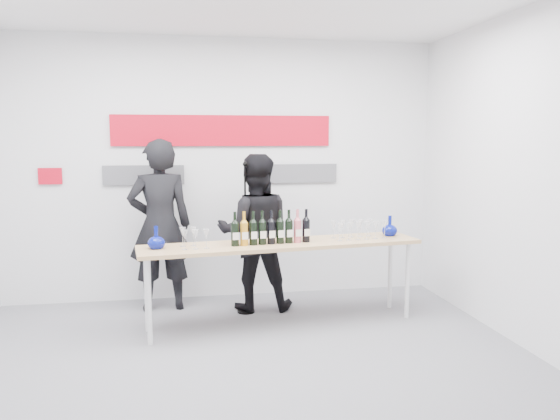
{
  "coord_description": "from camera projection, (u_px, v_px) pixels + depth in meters",
  "views": [
    {
      "loc": [
        -0.46,
        -4.36,
        1.85
      ],
      "look_at": [
        0.48,
        0.96,
        1.15
      ],
      "focal_mm": 35.0,
      "sensor_mm": 36.0,
      "label": 1
    }
  ],
  "objects": [
    {
      "name": "ground",
      "position": [
        243.0,
        362.0,
        4.57
      ],
      "size": [
        5.0,
        5.0,
        0.0
      ],
      "primitive_type": "plane",
      "color": "slate",
      "rests_on": "ground"
    },
    {
      "name": "back_wall",
      "position": [
        223.0,
        170.0,
        6.33
      ],
      "size": [
        5.0,
        0.04,
        3.0
      ],
      "primitive_type": "cube",
      "color": "silver",
      "rests_on": "ground"
    },
    {
      "name": "signage",
      "position": [
        218.0,
        143.0,
        6.25
      ],
      "size": [
        3.38,
        0.02,
        0.79
      ],
      "color": "red",
      "rests_on": "back_wall"
    },
    {
      "name": "tasting_table",
      "position": [
        282.0,
        249.0,
        5.4
      ],
      "size": [
        2.84,
        0.88,
        0.84
      ],
      "rotation": [
        0.0,
        0.0,
        0.12
      ],
      "color": "tan",
      "rests_on": "ground"
    },
    {
      "name": "wine_bottles",
      "position": [
        271.0,
        227.0,
        5.3
      ],
      "size": [
        0.8,
        0.17,
        0.33
      ],
      "rotation": [
        0.0,
        0.0,
        0.12
      ],
      "color": "black",
      "rests_on": "tasting_table"
    },
    {
      "name": "decanter_left",
      "position": [
        156.0,
        237.0,
        5.07
      ],
      "size": [
        0.16,
        0.16,
        0.21
      ],
      "primitive_type": null,
      "color": "navy",
      "rests_on": "tasting_table"
    },
    {
      "name": "decanter_right",
      "position": [
        390.0,
        226.0,
        5.76
      ],
      "size": [
        0.16,
        0.16,
        0.21
      ],
      "primitive_type": null,
      "color": "navy",
      "rests_on": "tasting_table"
    },
    {
      "name": "glasses_left",
      "position": [
        193.0,
        238.0,
        5.11
      ],
      "size": [
        0.28,
        0.23,
        0.18
      ],
      "color": "silver",
      "rests_on": "tasting_table"
    },
    {
      "name": "glasses_right",
      "position": [
        357.0,
        230.0,
        5.6
      ],
      "size": [
        0.58,
        0.27,
        0.18
      ],
      "color": "silver",
      "rests_on": "tasting_table"
    },
    {
      "name": "presenter_left",
      "position": [
        160.0,
        225.0,
        5.88
      ],
      "size": [
        0.71,
        0.5,
        1.86
      ],
      "primitive_type": "imported",
      "rotation": [
        0.0,
        0.0,
        3.23
      ],
      "color": "black",
      "rests_on": "ground"
    },
    {
      "name": "presenter_right",
      "position": [
        255.0,
        232.0,
        5.91
      ],
      "size": [
        0.89,
        0.73,
        1.7
      ],
      "primitive_type": "imported",
      "rotation": [
        0.0,
        0.0,
        3.03
      ],
      "color": "black",
      "rests_on": "ground"
    },
    {
      "name": "mic_stand",
      "position": [
        246.0,
        267.0,
        5.82
      ],
      "size": [
        0.19,
        0.19,
        1.62
      ],
      "rotation": [
        0.0,
        0.0,
        -0.02
      ],
      "color": "black",
      "rests_on": "ground"
    }
  ]
}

